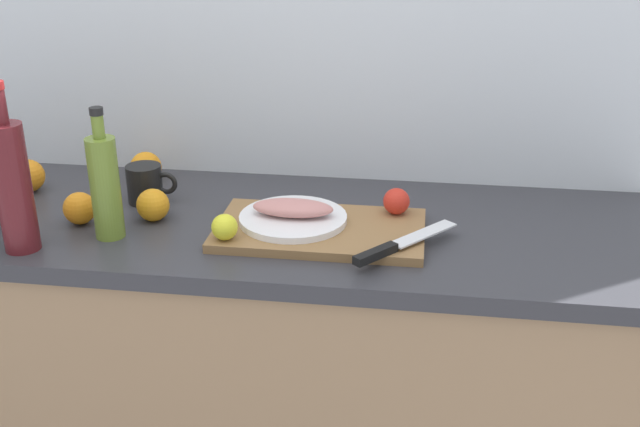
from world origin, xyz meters
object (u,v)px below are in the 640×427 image
at_px(cutting_board, 320,230).
at_px(wine_bottle, 13,185).
at_px(fish_fillet, 293,208).
at_px(white_plate, 293,218).
at_px(chef_knife, 394,246).
at_px(orange_0, 80,208).
at_px(olive_oil_bottle, 105,185).
at_px(lemon_0, 225,227).
at_px(coffee_mug_1, 146,184).

xyz_separation_m(cutting_board, wine_bottle, (-0.61, -0.16, 0.14)).
bearing_deg(fish_fillet, cutting_board, -14.15).
bearing_deg(white_plate, chef_knife, -26.63).
height_order(chef_knife, wine_bottle, wine_bottle).
xyz_separation_m(white_plate, fish_fillet, (0.00, 0.00, 0.03)).
bearing_deg(cutting_board, white_plate, 165.85).
bearing_deg(fish_fillet, orange_0, -176.20).
xyz_separation_m(fish_fillet, chef_knife, (0.23, -0.12, -0.02)).
height_order(chef_knife, olive_oil_bottle, olive_oil_bottle).
relative_size(lemon_0, olive_oil_bottle, 0.19).
bearing_deg(lemon_0, fish_fillet, 41.39).
bearing_deg(fish_fillet, chef_knife, -26.63).
distance_m(cutting_board, chef_knife, 0.20).
bearing_deg(orange_0, olive_oil_bottle, -31.41).
distance_m(white_plate, orange_0, 0.49).
bearing_deg(wine_bottle, cutting_board, 14.67).
relative_size(cutting_board, fish_fillet, 2.54).
bearing_deg(olive_oil_bottle, cutting_board, 9.25).
bearing_deg(white_plate, wine_bottle, -162.23).
bearing_deg(olive_oil_bottle, lemon_0, -4.67).
distance_m(fish_fillet, chef_knife, 0.26).
distance_m(olive_oil_bottle, coffee_mug_1, 0.22).
height_order(fish_fillet, orange_0, orange_0).
height_order(fish_fillet, chef_knife, fish_fillet).
bearing_deg(cutting_board, lemon_0, -153.21).
xyz_separation_m(chef_knife, wine_bottle, (-0.78, -0.06, 0.12)).
bearing_deg(cutting_board, orange_0, -178.28).
bearing_deg(lemon_0, wine_bottle, -171.30).
bearing_deg(chef_knife, olive_oil_bottle, 128.09).
xyz_separation_m(white_plate, orange_0, (-0.49, -0.03, 0.01)).
height_order(white_plate, lemon_0, lemon_0).
distance_m(olive_oil_bottle, orange_0, 0.14).
relative_size(white_plate, chef_knife, 1.01).
height_order(olive_oil_bottle, orange_0, olive_oil_bottle).
height_order(cutting_board, coffee_mug_1, coffee_mug_1).
height_order(cutting_board, lemon_0, lemon_0).
bearing_deg(wine_bottle, white_plate, 17.77).
relative_size(cutting_board, chef_knife, 1.92).
bearing_deg(lemon_0, orange_0, 167.56).
bearing_deg(white_plate, orange_0, -176.20).
relative_size(cutting_board, wine_bottle, 1.27).
distance_m(fish_fillet, coffee_mug_1, 0.40).
xyz_separation_m(fish_fillet, olive_oil_bottle, (-0.39, -0.09, 0.07)).
distance_m(chef_knife, lemon_0, 0.36).
distance_m(lemon_0, wine_bottle, 0.44).
xyz_separation_m(cutting_board, fish_fillet, (-0.06, 0.02, 0.04)).
height_order(white_plate, coffee_mug_1, coffee_mug_1).
bearing_deg(chef_knife, cutting_board, 99.66).
distance_m(wine_bottle, coffee_mug_1, 0.35).
height_order(lemon_0, coffee_mug_1, coffee_mug_1).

